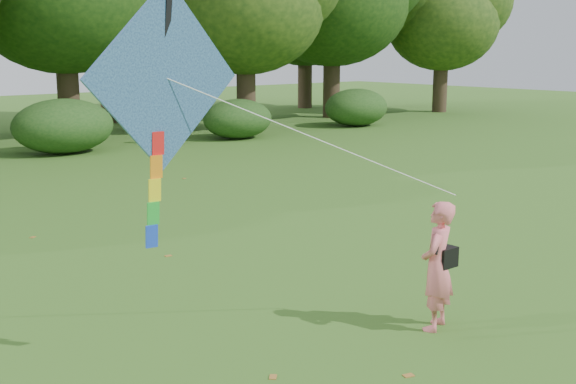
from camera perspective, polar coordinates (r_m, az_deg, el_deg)
ground at (r=9.78m, az=9.01°, el=-10.22°), size 100.00×100.00×0.00m
man_kite_flyer at (r=9.43m, az=11.70°, el=-5.74°), size 0.72×0.61×1.68m
bystander_right at (r=27.39m, az=-8.83°, el=5.49°), size 0.78×1.07×1.69m
crossbody_bag at (r=9.47m, az=12.31°, el=-4.99°), size 0.43×0.20×0.69m
flying_kite at (r=8.07m, az=-9.70°, el=8.51°), size 4.35×1.66×2.93m
fallen_leaves at (r=13.86m, az=-20.33°, el=-4.30°), size 9.55×13.00×0.01m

